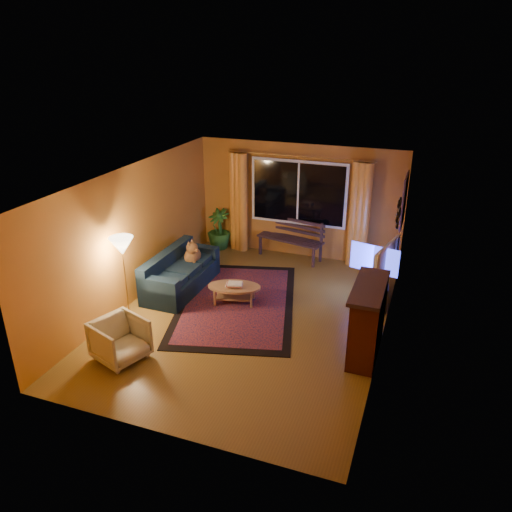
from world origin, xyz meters
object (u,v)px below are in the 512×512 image
(bench, at_px, (290,249))
(sofa, at_px, (181,272))
(tv_console, at_px, (377,288))
(floor_lamp, at_px, (126,280))
(coffee_table, at_px, (234,294))
(armchair, at_px, (120,338))

(bench, bearing_deg, sofa, -112.71)
(tv_console, bearing_deg, sofa, -172.38)
(floor_lamp, xyz_separation_m, coffee_table, (1.49, 1.16, -0.59))
(tv_console, bearing_deg, bench, 141.76)
(sofa, xyz_separation_m, coffee_table, (1.18, -0.17, -0.20))
(armchair, distance_m, coffee_table, 2.41)
(bench, bearing_deg, tv_console, -19.65)
(sofa, xyz_separation_m, floor_lamp, (-0.32, -1.33, 0.39))
(bench, bearing_deg, floor_lamp, -105.36)
(coffee_table, bearing_deg, tv_console, 23.39)
(armchair, relative_size, tv_console, 0.64)
(coffee_table, relative_size, tv_console, 0.87)
(bench, relative_size, coffee_table, 1.52)
(sofa, distance_m, floor_lamp, 1.42)
(bench, xyz_separation_m, tv_console, (2.07, -1.30, 0.01))
(armchair, xyz_separation_m, coffee_table, (0.94, 2.21, -0.18))
(floor_lamp, xyz_separation_m, tv_console, (3.93, 2.21, -0.53))
(coffee_table, bearing_deg, floor_lamp, -142.13)
(coffee_table, bearing_deg, bench, 81.22)
(armchair, distance_m, tv_console, 4.70)
(coffee_table, bearing_deg, sofa, 171.75)
(bench, height_order, floor_lamp, floor_lamp)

